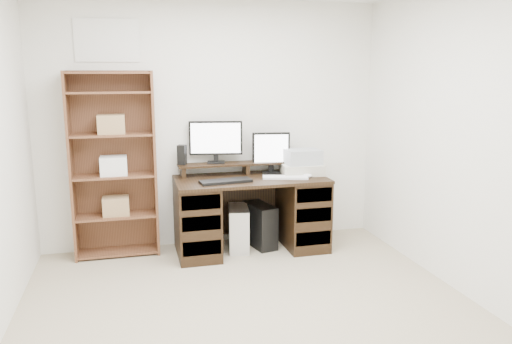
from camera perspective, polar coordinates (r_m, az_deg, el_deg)
name	(u,v)px	position (r m, az deg, el deg)	size (l,w,h in m)	color
room	(263,157)	(3.24, 0.84, 1.77)	(3.54, 4.04, 2.54)	tan
desk	(251,212)	(5.06, -0.60, -4.65)	(1.50, 0.70, 0.75)	black
riser_shelf	(246,165)	(5.15, -1.16, 0.83)	(1.40, 0.22, 0.12)	black
monitor_wide	(216,140)	(5.09, -4.63, 3.71)	(0.54, 0.17, 0.43)	black
monitor_small	(271,151)	(5.16, 1.73, 2.40)	(0.39, 0.17, 0.43)	black
speaker	(182,155)	(5.06, -8.46, 1.95)	(0.08, 0.08, 0.20)	black
keyboard_black	(226,181)	(4.76, -3.48, -1.06)	(0.49, 0.16, 0.03)	black
keyboard_white	(285,177)	(4.95, 3.37, -0.61)	(0.45, 0.13, 0.02)	white
mouse	(307,176)	(4.99, 5.89, -0.44)	(0.10, 0.07, 0.04)	white
printer	(302,169)	(5.16, 5.33, 0.34)	(0.42, 0.32, 0.11)	#B4AF9D
basket	(303,157)	(5.14, 5.36, 1.74)	(0.35, 0.25, 0.15)	#A1A7AC
tower_silver	(238,228)	(5.13, -2.02, -6.41)	(0.20, 0.44, 0.44)	silver
tower_black	(260,225)	(5.21, 0.46, -6.09)	(0.28, 0.48, 0.44)	black
bookshelf	(114,163)	(5.02, -15.96, 0.96)	(0.80, 0.30, 1.80)	brown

